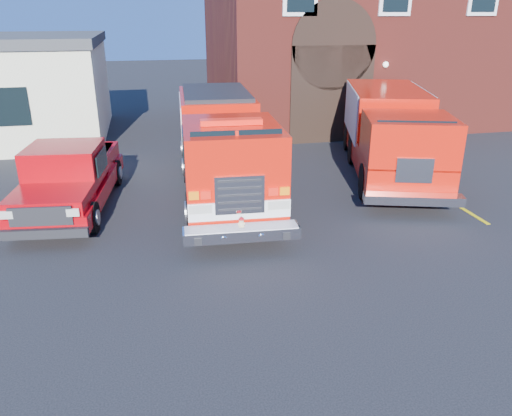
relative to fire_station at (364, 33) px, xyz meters
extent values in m
plane|color=black|center=(-8.99, -13.98, -4.25)|extent=(100.00, 100.00, 0.00)
cube|color=yellow|center=(-2.49, -12.98, -4.25)|extent=(0.12, 3.00, 0.01)
cube|color=yellow|center=(-2.49, -9.98, -4.25)|extent=(0.12, 3.00, 0.01)
cube|color=yellow|center=(-2.49, -6.98, -4.25)|extent=(0.12, 3.00, 0.01)
cube|color=maroon|center=(0.01, 0.02, -0.25)|extent=(15.00, 10.00, 8.00)
cube|color=black|center=(-3.49, -5.00, -2.25)|extent=(3.60, 0.12, 4.00)
cylinder|color=black|center=(-3.49, -5.00, -0.25)|extent=(3.60, 0.12, 3.60)
cube|color=black|center=(-15.99, -5.01, -2.25)|extent=(1.20, 0.10, 1.40)
cylinder|color=black|center=(-10.19, -13.20, -3.73)|extent=(0.40, 1.07, 1.05)
cylinder|color=black|center=(-8.10, -13.33, -3.73)|extent=(0.40, 1.07, 1.05)
cube|color=red|center=(-8.95, -10.22, -3.44)|extent=(2.93, 8.72, 0.86)
cube|color=red|center=(-8.81, -8.03, -2.34)|extent=(2.65, 4.34, 1.53)
cube|color=red|center=(-9.13, -12.98, -2.30)|extent=(2.57, 3.20, 1.43)
cube|color=black|center=(-9.20, -14.17, -1.91)|extent=(2.10, 0.21, 0.90)
cube|color=red|center=(-9.13, -12.98, -1.50)|extent=(1.54, 0.42, 0.13)
cube|color=white|center=(-9.23, -14.52, -3.25)|extent=(2.38, 0.21, 0.42)
cube|color=silver|center=(-9.23, -14.53, -2.87)|extent=(1.15, 0.13, 0.90)
cube|color=silver|center=(-9.24, -14.79, -3.70)|extent=(2.70, 0.69, 0.27)
cube|color=#B7B7BF|center=(-10.01, -7.95, -2.34)|extent=(0.26, 3.43, 1.24)
cube|color=#B7B7BF|center=(-7.61, -8.10, -2.34)|extent=(0.26, 3.43, 1.24)
sphere|color=beige|center=(-9.24, -14.79, -3.49)|extent=(0.15, 0.15, 0.14)
sphere|color=beige|center=(-9.24, -14.79, -3.38)|extent=(0.12, 0.12, 0.12)
sphere|color=beige|center=(-9.29, -14.78, -3.34)|extent=(0.05, 0.05, 0.04)
sphere|color=beige|center=(-9.20, -14.78, -3.34)|extent=(0.05, 0.05, 0.04)
ellipsoid|color=red|center=(-9.24, -14.79, -3.35)|extent=(0.13, 0.13, 0.07)
cylinder|color=red|center=(-9.24, -14.80, -3.36)|extent=(0.15, 0.15, 0.01)
cylinder|color=black|center=(-14.52, -12.53, -3.84)|extent=(0.38, 0.85, 0.82)
cylinder|color=black|center=(-12.73, -12.74, -3.84)|extent=(0.38, 0.85, 0.82)
cube|color=#9D030A|center=(-13.41, -10.75, -3.69)|extent=(2.69, 5.84, 0.46)
cube|color=#9D030A|center=(-13.64, -12.74, -3.28)|extent=(2.05, 1.75, 0.36)
cube|color=#9D030A|center=(-13.44, -11.06, -2.87)|extent=(2.09, 2.05, 1.03)
cube|color=#9D030A|center=(-13.21, -9.13, -3.28)|extent=(2.12, 2.36, 0.56)
cube|color=black|center=(-13.74, -13.64, -3.79)|extent=(2.09, 0.39, 0.23)
cylinder|color=black|center=(-4.88, -11.90, -3.71)|extent=(0.65, 1.14, 1.08)
cylinder|color=black|center=(-2.81, -12.55, -3.71)|extent=(0.65, 1.14, 1.08)
cube|color=red|center=(-3.03, -9.59, -3.42)|extent=(4.68, 8.25, 0.89)
cube|color=red|center=(-2.59, -8.18, -2.28)|extent=(3.81, 5.43, 1.48)
cube|color=red|center=(-3.85, -12.23, -2.38)|extent=(3.05, 2.99, 1.28)
cube|color=#B7B7BF|center=(-3.78, -7.82, -2.38)|extent=(1.26, 3.96, 1.67)
cube|color=#B7B7BF|center=(-1.41, -8.55, -2.38)|extent=(1.26, 3.96, 1.67)
cube|color=silver|center=(-4.27, -13.59, -3.71)|extent=(2.67, 1.21, 0.25)
camera|label=1|loc=(-11.16, -25.02, 1.04)|focal=35.00mm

